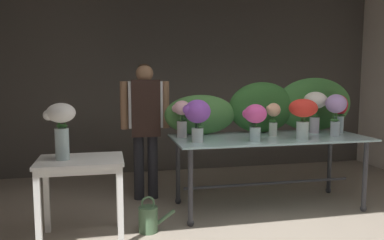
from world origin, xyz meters
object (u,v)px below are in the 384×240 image
object	(u,v)px
vase_crimson_stock	(340,110)
vase_scarlet_peonies	(303,113)
vase_white_roses_tall	(61,124)
florist	(145,117)
vase_fuchsia_snapdragons	(255,118)
vase_peach_anemones	(273,116)
side_table_white	(81,170)
vase_violet_ranunculus	(197,115)
display_table_glass	(269,147)
watering_can	(149,219)
vase_lilac_roses	(336,108)
vase_ivory_tulips	(315,105)
vase_blush_dahlias	(182,115)

from	to	relation	value
vase_crimson_stock	vase_scarlet_peonies	bearing A→B (deg)	-151.32
vase_white_roses_tall	florist	bearing A→B (deg)	51.11
vase_fuchsia_snapdragons	vase_peach_anemones	bearing A→B (deg)	41.45
side_table_white	vase_violet_ranunculus	distance (m)	1.23
display_table_glass	watering_can	distance (m)	1.53
florist	vase_scarlet_peonies	bearing A→B (deg)	-28.63
side_table_white	vase_crimson_stock	distance (m)	2.96
watering_can	vase_lilac_roses	bearing A→B (deg)	7.99
vase_lilac_roses	vase_scarlet_peonies	bearing A→B (deg)	-161.86
vase_white_roses_tall	vase_lilac_roses	bearing A→B (deg)	6.57
vase_fuchsia_snapdragons	vase_ivory_tulips	distance (m)	0.98
vase_ivory_tulips	watering_can	world-z (taller)	vase_ivory_tulips
vase_peach_anemones	vase_blush_dahlias	world-z (taller)	vase_blush_dahlias
side_table_white	vase_scarlet_peonies	size ratio (longest dim) A/B	1.74
vase_violet_ranunculus	vase_peach_anemones	distance (m)	0.94
side_table_white	vase_fuchsia_snapdragons	size ratio (longest dim) A/B	1.95
display_table_glass	side_table_white	world-z (taller)	display_table_glass
vase_crimson_stock	side_table_white	bearing A→B (deg)	-169.54
florist	vase_lilac_roses	distance (m)	2.15
vase_blush_dahlias	side_table_white	bearing A→B (deg)	-150.29
vase_white_roses_tall	display_table_glass	bearing A→B (deg)	11.41
display_table_glass	vase_violet_ranunculus	bearing A→B (deg)	-169.01
vase_ivory_tulips	florist	bearing A→B (deg)	166.72
vase_peach_anemones	vase_blush_dahlias	bearing A→B (deg)	173.68
vase_ivory_tulips	vase_white_roses_tall	world-z (taller)	vase_ivory_tulips
florist	vase_ivory_tulips	world-z (taller)	florist
vase_crimson_stock	vase_fuchsia_snapdragons	world-z (taller)	vase_crimson_stock
vase_crimson_stock	vase_fuchsia_snapdragons	distance (m)	1.24
vase_violet_ranunculus	watering_can	world-z (taller)	vase_violet_ranunculus
vase_white_roses_tall	vase_ivory_tulips	bearing A→B (deg)	11.72
vase_violet_ranunculus	vase_ivory_tulips	size ratio (longest dim) A/B	0.89
side_table_white	vase_ivory_tulips	bearing A→B (deg)	12.36
vase_lilac_roses	vase_ivory_tulips	bearing A→B (deg)	115.43
vase_blush_dahlias	watering_can	bearing A→B (deg)	-127.64
side_table_white	vase_scarlet_peonies	distance (m)	2.27
vase_ivory_tulips	vase_blush_dahlias	world-z (taller)	vase_ivory_tulips
florist	vase_ivory_tulips	xyz separation A→B (m)	(1.92, -0.45, 0.14)
vase_violet_ranunculus	watering_can	size ratio (longest dim) A/B	1.22
florist	vase_white_roses_tall	bearing A→B (deg)	-128.89
vase_fuchsia_snapdragons	vase_scarlet_peonies	bearing A→B (deg)	-0.70
vase_crimson_stock	vase_ivory_tulips	world-z (taller)	vase_ivory_tulips
vase_peach_anemones	vase_scarlet_peonies	bearing A→B (deg)	-56.72
side_table_white	vase_violet_ranunculus	world-z (taller)	vase_violet_ranunculus
vase_fuchsia_snapdragons	vase_ivory_tulips	xyz separation A→B (m)	(0.89, 0.39, 0.08)
vase_crimson_stock	vase_lilac_roses	distance (m)	0.28
side_table_white	vase_scarlet_peonies	bearing A→B (deg)	4.40
vase_scarlet_peonies	vase_blush_dahlias	size ratio (longest dim) A/B	1.07
display_table_glass	vase_lilac_roses	xyz separation A→B (m)	(0.73, -0.10, 0.42)
florist	vase_scarlet_peonies	xyz separation A→B (m)	(1.55, -0.85, 0.10)
vase_violet_ranunculus	watering_can	bearing A→B (deg)	-156.22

